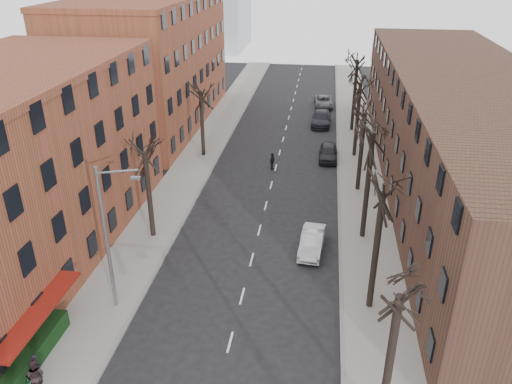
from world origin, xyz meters
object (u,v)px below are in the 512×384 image
at_px(silver_sedan, 312,242).
at_px(bicycle, 18,374).
at_px(pedestrian_a, 36,369).
at_px(parked_car_near, 328,152).
at_px(parked_car_mid, 321,118).

relative_size(silver_sedan, bicycle, 2.66).
relative_size(pedestrian_a, bicycle, 0.99).
bearing_deg(parked_car_near, pedestrian_a, -113.59).
distance_m(silver_sedan, pedestrian_a, 18.74).
relative_size(silver_sedan, pedestrian_a, 2.68).
bearing_deg(parked_car_near, silver_sedan, -93.08).
distance_m(parked_car_near, bicycle, 34.28).
distance_m(silver_sedan, bicycle, 19.46).
xyz_separation_m(parked_car_mid, bicycle, (-13.64, -41.93, -0.21)).
relative_size(parked_car_near, pedestrian_a, 2.74).
xyz_separation_m(silver_sedan, parked_car_mid, (0.04, 28.02, 0.07)).
bearing_deg(silver_sedan, bicycle, -129.80).
relative_size(parked_car_near, bicycle, 2.72).
relative_size(silver_sedan, parked_car_mid, 0.80).
bearing_deg(parked_car_near, bicycle, -114.98).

